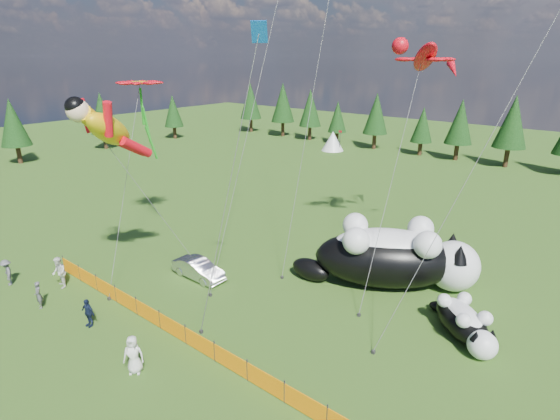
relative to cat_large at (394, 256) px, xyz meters
name	(u,v)px	position (x,y,z in m)	size (l,w,h in m)	color
ground	(218,310)	(-6.14, -8.58, -1.91)	(160.00, 160.00, 0.00)	#123609
safety_fence	(172,327)	(-6.14, -11.58, -1.41)	(22.06, 0.06, 1.10)	#262626
tree_line	(475,131)	(-6.14, 36.42, 2.09)	(90.00, 4.00, 8.00)	black
cat_large	(394,256)	(0.00, 0.00, 0.00)	(10.10, 7.61, 4.02)	black
cat_small	(464,322)	(5.00, -2.71, -1.04)	(4.12, 3.89, 1.82)	black
car	(198,269)	(-9.73, -6.77, -1.30)	(1.29, 3.69, 1.22)	silver
spectator_a	(38,295)	(-13.92, -14.49, -1.13)	(0.57, 0.37, 1.56)	#505155
spectator_b	(59,273)	(-15.24, -12.71, -0.95)	(0.94, 0.55, 1.93)	silver
spectator_c	(88,313)	(-10.19, -13.69, -1.14)	(0.90, 0.46, 1.54)	#141E37
spectator_d	(7,273)	(-17.99, -14.53, -1.09)	(1.06, 0.55, 1.64)	#505155
spectator_e	(133,355)	(-5.33, -14.26, -1.01)	(0.88, 0.57, 1.81)	silver
superhero_kite	(109,130)	(-11.99, -10.22, 7.50)	(5.91, 7.37, 11.94)	#E1B00B
gecko_kite	(425,58)	(-1.31, 4.87, 11.05)	(5.96, 12.80, 15.82)	red
flower_kite	(140,85)	(-16.43, -5.09, 9.32)	(6.68, 8.58, 13.90)	red
diamond_kite_c	(257,46)	(-2.32, -9.33, 11.50)	(3.67, 1.71, 14.78)	#0B56AD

